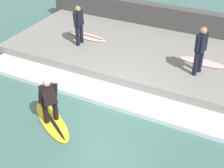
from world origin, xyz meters
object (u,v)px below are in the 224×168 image
(surfer_waiting_far, at_px, (79,23))
(surfer_waiting_near, at_px, (200,48))
(surfboard_waiting_near, at_px, (202,62))
(surfboard_waiting_far, at_px, (86,36))
(surfer_riding, at_px, (49,98))
(surfboard_riding, at_px, (52,121))

(surfer_waiting_far, bearing_deg, surfer_waiting_near, -91.74)
(surfboard_waiting_near, height_order, surfboard_waiting_far, surfboard_waiting_far)
(surfer_riding, height_order, surfer_waiting_far, surfer_waiting_far)
(surfboard_riding, bearing_deg, surfboard_waiting_near, -35.20)
(surfer_riding, distance_m, surfboard_waiting_far, 4.87)
(surfboard_riding, distance_m, surfer_riding, 0.81)
(surfer_riding, bearing_deg, surfer_waiting_near, -40.01)
(surfboard_riding, bearing_deg, surfer_waiting_near, -40.01)
(surfer_riding, bearing_deg, surfboard_waiting_far, 18.25)
(surfer_waiting_near, bearing_deg, surfboard_riding, 139.99)
(surfboard_waiting_near, distance_m, surfboard_waiting_far, 4.74)
(surfer_riding, relative_size, surfboard_waiting_far, 0.75)
(surfboard_riding, height_order, surfboard_waiting_near, surfboard_waiting_near)
(surfer_riding, xyz_separation_m, surfer_waiting_near, (3.80, -3.19, 0.51))
(surfer_waiting_near, height_order, surfer_waiting_far, surfer_waiting_near)
(surfboard_riding, xyz_separation_m, surfer_waiting_far, (3.94, 1.42, 1.26))
(surfboard_riding, height_order, surfboard_waiting_far, surfboard_waiting_far)
(surfer_waiting_far, bearing_deg, surfboard_waiting_near, -82.30)
(surfer_waiting_near, height_order, surfboard_waiting_far, surfer_waiting_near)
(surfer_waiting_far, xyz_separation_m, surfboard_waiting_far, (0.66, 0.10, -0.83))
(surfboard_riding, relative_size, surfer_riding, 1.46)
(surfer_riding, xyz_separation_m, surfboard_waiting_near, (4.57, -3.22, -0.38))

